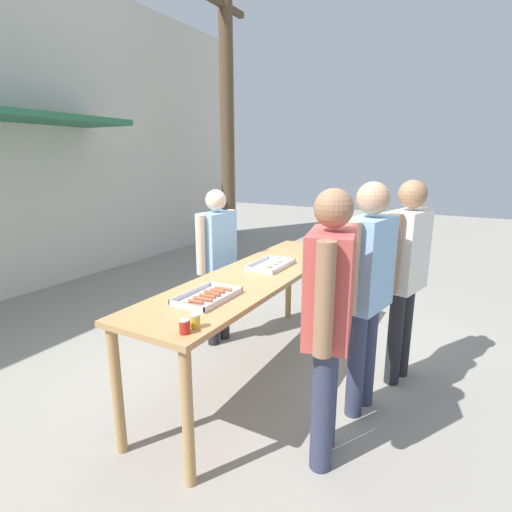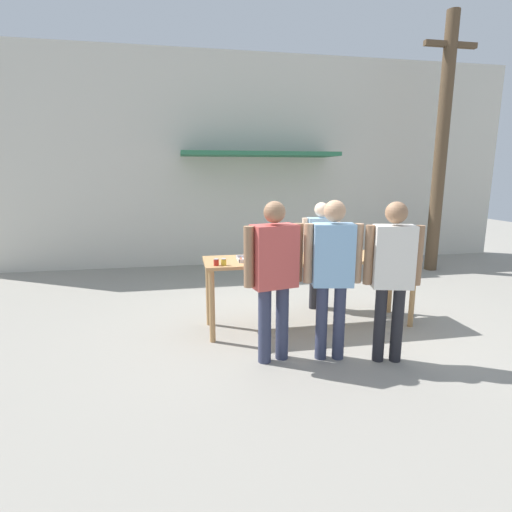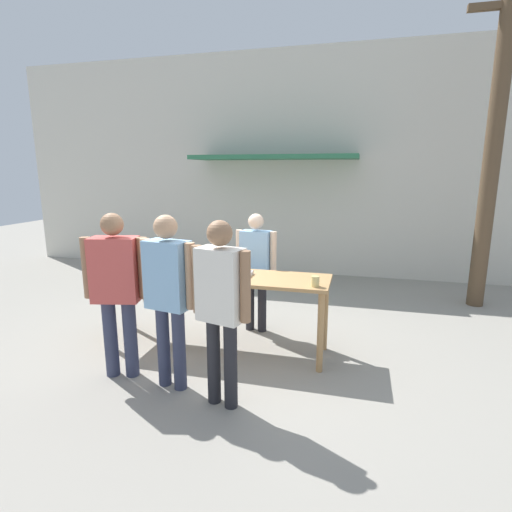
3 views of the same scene
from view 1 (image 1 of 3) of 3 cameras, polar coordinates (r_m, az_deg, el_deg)
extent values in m
plane|color=gray|center=(3.81, 0.00, -16.16)|extent=(24.00, 24.00, 0.00)
cube|color=#2D704C|center=(5.84, -32.63, 16.66)|extent=(3.20, 1.00, 0.08)
cube|color=tan|center=(3.44, 0.00, -2.75)|extent=(2.78, 0.70, 0.04)
cylinder|color=tan|center=(2.50, -9.73, -21.87)|extent=(0.07, 0.07, 0.90)
cylinder|color=tan|center=(4.64, 11.15, -4.68)|extent=(0.07, 0.07, 0.90)
cylinder|color=tan|center=(2.85, -19.24, -17.71)|extent=(0.07, 0.07, 0.90)
cylinder|color=tan|center=(4.83, 4.67, -3.69)|extent=(0.07, 0.07, 0.90)
cube|color=silver|center=(2.83, -6.95, -6.03)|extent=(0.48, 0.29, 0.01)
cube|color=silver|center=(2.75, -4.54, -6.13)|extent=(0.48, 0.01, 0.03)
cube|color=silver|center=(2.91, -9.25, -5.13)|extent=(0.48, 0.01, 0.03)
cube|color=silver|center=(2.65, -9.95, -7.06)|extent=(0.01, 0.29, 0.03)
cube|color=silver|center=(3.01, -4.34, -4.34)|extent=(0.01, 0.29, 0.03)
cylinder|color=#A34C2D|center=(2.68, -9.21, -6.92)|extent=(0.02, 0.14, 0.02)
cylinder|color=#A34C2D|center=(2.74, -8.57, -6.46)|extent=(0.04, 0.11, 0.03)
cylinder|color=#A34C2D|center=(2.78, -7.60, -6.09)|extent=(0.04, 0.15, 0.03)
cylinder|color=#A34C2D|center=(2.83, -6.95, -5.70)|extent=(0.03, 0.13, 0.03)
cylinder|color=#A34C2D|center=(2.88, -6.27, -5.31)|extent=(0.04, 0.14, 0.03)
cylinder|color=#A34C2D|center=(2.93, -5.53, -4.97)|extent=(0.04, 0.11, 0.03)
cylinder|color=#A34C2D|center=(2.97, -4.70, -4.69)|extent=(0.04, 0.14, 0.02)
cube|color=silver|center=(3.62, 2.07, -1.49)|extent=(0.47, 0.29, 0.01)
cube|color=silver|center=(3.56, 4.08, -1.44)|extent=(0.47, 0.01, 0.03)
cube|color=silver|center=(3.68, 0.14, -0.89)|extent=(0.47, 0.01, 0.03)
cube|color=silver|center=(3.42, 0.30, -2.04)|extent=(0.01, 0.29, 0.03)
cube|color=silver|center=(3.82, 3.66, -0.37)|extent=(0.01, 0.29, 0.03)
ellipsoid|color=beige|center=(3.48, 0.93, -1.74)|extent=(0.07, 0.11, 0.04)
ellipsoid|color=beige|center=(3.57, 1.64, -1.26)|extent=(0.07, 0.12, 0.05)
ellipsoid|color=beige|center=(3.67, 2.41, -0.91)|extent=(0.06, 0.11, 0.04)
ellipsoid|color=beige|center=(3.76, 3.15, -0.54)|extent=(0.06, 0.10, 0.04)
cylinder|color=#B22319|center=(2.31, -10.14, -9.98)|extent=(0.06, 0.06, 0.08)
cylinder|color=#B2B2B7|center=(2.30, -10.19, -9.03)|extent=(0.06, 0.06, 0.01)
cylinder|color=gold|center=(2.37, -8.71, -9.28)|extent=(0.06, 0.06, 0.08)
cylinder|color=#B2B2B7|center=(2.36, -8.75, -8.35)|extent=(0.06, 0.06, 0.01)
cylinder|color=#DBC67A|center=(4.44, 10.42, 1.87)|extent=(0.09, 0.09, 0.12)
cylinder|color=#232328|center=(4.17, -6.17, -7.58)|extent=(0.12, 0.12, 0.77)
cylinder|color=#232328|center=(4.30, -4.65, -6.89)|extent=(0.12, 0.12, 0.77)
cube|color=#84B2DB|center=(4.04, -5.62, 1.94)|extent=(0.41, 0.25, 0.61)
sphere|color=beige|center=(3.97, -5.77, 7.95)|extent=(0.21, 0.21, 0.21)
cylinder|color=beige|center=(3.86, -7.90, 1.55)|extent=(0.09, 0.09, 0.58)
cylinder|color=beige|center=(4.22, -3.54, 2.70)|extent=(0.09, 0.09, 0.58)
cylinder|color=#333851|center=(2.81, 10.05, -18.28)|extent=(0.14, 0.14, 0.84)
cylinder|color=#333851|center=(2.64, 9.50, -20.67)|extent=(0.14, 0.14, 0.84)
cube|color=#C64C47|center=(2.40, 10.52, -4.29)|extent=(0.51, 0.36, 0.66)
sphere|color=#936B4C|center=(2.30, 11.03, 6.70)|extent=(0.23, 0.23, 0.23)
cylinder|color=#936B4C|center=(2.67, 11.17, -2.09)|extent=(0.11, 0.11, 0.63)
cylinder|color=#936B4C|center=(2.12, 9.73, -6.21)|extent=(0.11, 0.11, 0.63)
cylinder|color=#232328|center=(3.81, 20.39, -10.05)|extent=(0.12, 0.12, 0.83)
cylinder|color=#232328|center=(3.65, 19.22, -11.01)|extent=(0.12, 0.12, 0.83)
cube|color=silver|center=(3.50, 20.81, 0.73)|extent=(0.46, 0.32, 0.66)
sphere|color=#936B4C|center=(3.43, 21.48, 8.23)|extent=(0.23, 0.23, 0.23)
cylinder|color=#936B4C|center=(3.73, 22.34, 1.61)|extent=(0.09, 0.09, 0.63)
cylinder|color=#936B4C|center=(3.27, 19.12, 0.28)|extent=(0.09, 0.09, 0.63)
cylinder|color=#333851|center=(3.30, 15.60, -13.40)|extent=(0.13, 0.13, 0.84)
cylinder|color=#333851|center=(3.15, 14.09, -14.74)|extent=(0.13, 0.13, 0.84)
cube|color=#84B2DB|center=(2.96, 15.77, -1.04)|extent=(0.46, 0.31, 0.66)
sphere|color=tan|center=(2.88, 16.37, 7.92)|extent=(0.23, 0.23, 0.23)
cylinder|color=tan|center=(3.19, 17.73, 0.19)|extent=(0.10, 0.10, 0.63)
cylinder|color=tan|center=(2.72, 13.51, -1.80)|extent=(0.10, 0.10, 0.63)
cylinder|color=brown|center=(7.70, -4.15, 18.40)|extent=(0.25, 0.25, 5.03)
cube|color=brown|center=(8.08, -4.43, 32.05)|extent=(1.10, 0.10, 0.10)
camera|label=2|loc=(3.48, 98.78, -0.23)|focal=28.00mm
camera|label=3|loc=(5.31, 61.40, 9.46)|focal=28.00mm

